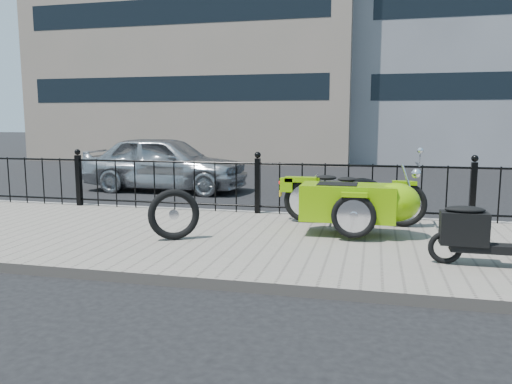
% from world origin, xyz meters
% --- Properties ---
extents(ground, '(120.00, 120.00, 0.00)m').
position_xyz_m(ground, '(0.00, 0.00, 0.00)').
color(ground, black).
rests_on(ground, ground).
extents(sidewalk, '(30.00, 3.80, 0.12)m').
position_xyz_m(sidewalk, '(0.00, -0.50, 0.06)').
color(sidewalk, gray).
rests_on(sidewalk, ground).
extents(curb, '(30.00, 0.10, 0.12)m').
position_xyz_m(curb, '(0.00, 1.44, 0.06)').
color(curb, gray).
rests_on(curb, ground).
extents(iron_fence, '(14.11, 0.11, 1.08)m').
position_xyz_m(iron_fence, '(0.00, 1.30, 0.59)').
color(iron_fence, black).
rests_on(iron_fence, sidewalk).
extents(building_tan, '(14.00, 8.01, 12.00)m').
position_xyz_m(building_tan, '(-6.00, 15.99, 6.00)').
color(building_tan, gray).
rests_on(building_tan, ground).
extents(motorcycle_sidecar, '(2.28, 1.48, 0.98)m').
position_xyz_m(motorcycle_sidecar, '(1.80, 0.08, 0.59)').
color(motorcycle_sidecar, black).
rests_on(motorcycle_sidecar, sidewalk).
extents(scooter, '(1.39, 0.41, 0.94)m').
position_xyz_m(scooter, '(3.19, -1.26, 0.49)').
color(scooter, black).
rests_on(scooter, sidewalk).
extents(spare_tire, '(0.66, 0.42, 0.70)m').
position_xyz_m(spare_tire, '(-0.65, -0.90, 0.47)').
color(spare_tire, black).
rests_on(spare_tire, sidewalk).
extents(sedan_car, '(4.10, 1.76, 1.38)m').
position_xyz_m(sedan_car, '(-3.05, 4.35, 0.69)').
color(sedan_car, '#A2A4A8').
rests_on(sedan_car, ground).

